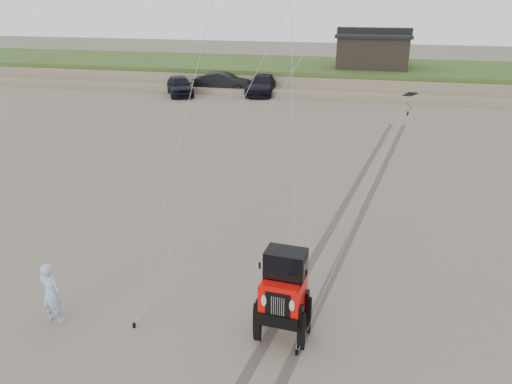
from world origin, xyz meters
TOP-DOWN VIEW (x-y plane):
  - ground at (0.00, 0.00)m, footprint 160.00×160.00m
  - dune_ridge at (0.00, 37.50)m, footprint 160.00×14.25m
  - cabin at (2.00, 37.00)m, footprint 6.40×5.40m
  - truck_a at (-13.17, 29.03)m, footprint 3.87×4.99m
  - truck_b at (-10.05, 31.13)m, footprint 5.02×1.86m
  - truck_c at (-6.67, 31.06)m, footprint 2.37×5.42m
  - jeep at (0.82, 0.21)m, footprint 2.48×5.04m
  - man at (-4.95, -0.51)m, footprint 0.63×0.44m
  - stake_main at (-2.86, -0.30)m, footprint 0.08×0.08m
  - stake_aux at (1.27, -0.37)m, footprint 0.08×0.08m
  - tire_tracks at (2.00, 8.00)m, footprint 5.22×29.74m

SIDE VIEW (x-z plane):
  - ground at x=0.00m, z-range 0.00..0.00m
  - tire_tracks at x=2.00m, z-range 0.00..0.01m
  - stake_main at x=-2.86m, z-range 0.00..0.12m
  - stake_aux at x=1.27m, z-range 0.00..0.12m
  - truck_c at x=-6.67m, z-range 0.00..1.55m
  - truck_a at x=-13.17m, z-range 0.00..1.59m
  - truck_b at x=-10.05m, z-range 0.00..1.64m
  - dune_ridge at x=0.00m, z-range -0.04..1.68m
  - man at x=-4.95m, z-range 0.00..1.66m
  - jeep at x=0.82m, z-range 0.00..1.82m
  - cabin at x=2.00m, z-range 1.56..4.91m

